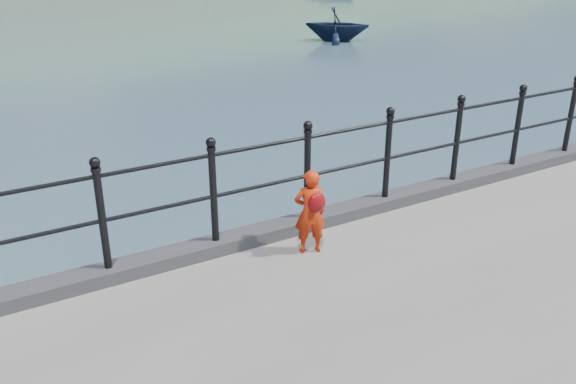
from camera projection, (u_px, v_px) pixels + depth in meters
ground at (259, 305)px, 7.65m from camera, size 600.00×600.00×0.00m
kerb at (263, 233)px, 7.11m from camera, size 60.00×0.30×0.15m
railing at (262, 173)px, 6.82m from camera, size 18.11×0.11×1.20m
far_shore at (47, 13)px, 224.29m from camera, size 830.00×200.00×156.00m
child at (310, 211)px, 6.66m from camera, size 0.41×0.35×0.97m
launch_navy at (337, 24)px, 26.23m from camera, size 3.62×3.61×1.45m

